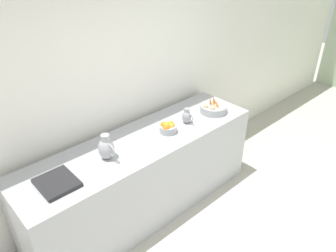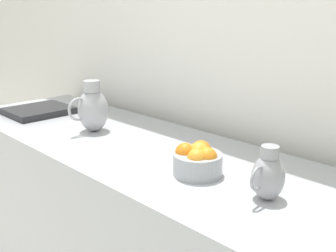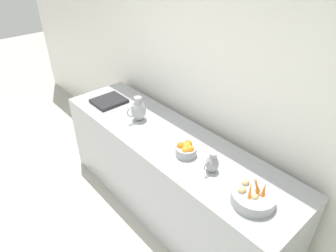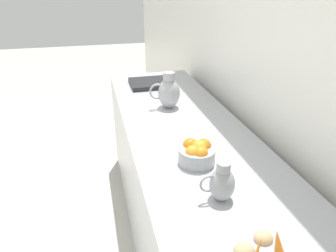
# 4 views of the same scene
# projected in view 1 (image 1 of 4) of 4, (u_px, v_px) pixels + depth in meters

# --- Properties ---
(tile_wall_left) EXTENTS (0.10, 8.85, 3.00)m
(tile_wall_left) POSITION_uv_depth(u_px,v_px,m) (149.00, 64.00, 3.60)
(tile_wall_left) COLOR white
(tile_wall_left) RESTS_ON ground_plane
(prep_counter) EXTENTS (0.72, 2.66, 0.94)m
(prep_counter) POSITION_uv_depth(u_px,v_px,m) (144.00, 176.00, 3.54)
(prep_counter) COLOR #ADAFB5
(prep_counter) RESTS_ON ground_plane
(vegetable_colander) EXTENTS (0.31, 0.31, 0.22)m
(vegetable_colander) POSITION_uv_depth(u_px,v_px,m) (213.00, 108.00, 3.79)
(vegetable_colander) COLOR #9EA0A5
(vegetable_colander) RESTS_ON prep_counter
(orange_bowl) EXTENTS (0.18, 0.18, 0.12)m
(orange_bowl) POSITION_uv_depth(u_px,v_px,m) (168.00, 128.00, 3.40)
(orange_bowl) COLOR #9EA0A5
(orange_bowl) RESTS_ON prep_counter
(metal_pitcher_tall) EXTENTS (0.21, 0.15, 0.25)m
(metal_pitcher_tall) POSITION_uv_depth(u_px,v_px,m) (106.00, 148.00, 2.97)
(metal_pitcher_tall) COLOR #A3A3A8
(metal_pitcher_tall) RESTS_ON prep_counter
(metal_pitcher_short) EXTENTS (0.15, 0.10, 0.18)m
(metal_pitcher_short) POSITION_uv_depth(u_px,v_px,m) (187.00, 116.00, 3.56)
(metal_pitcher_short) COLOR #939399
(metal_pitcher_short) RESTS_ON prep_counter
(counter_sink_basin) EXTENTS (0.34, 0.30, 0.04)m
(counter_sink_basin) POSITION_uv_depth(u_px,v_px,m) (57.00, 183.00, 2.70)
(counter_sink_basin) COLOR #232326
(counter_sink_basin) RESTS_ON prep_counter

